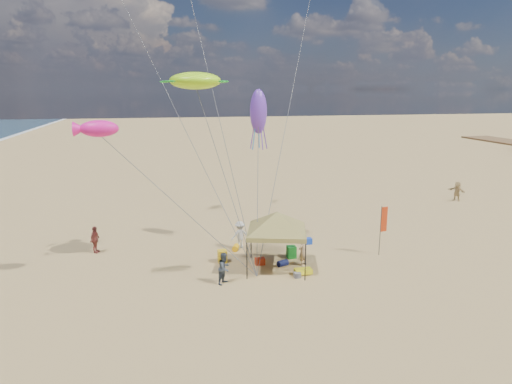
{
  "coord_description": "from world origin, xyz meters",
  "views": [
    {
      "loc": [
        -5.23,
        -21.13,
        9.61
      ],
      "look_at": [
        0.0,
        3.0,
        4.0
      ],
      "focal_mm": 31.81,
      "sensor_mm": 36.0,
      "label": 1
    }
  ],
  "objects_px": {
    "person_far_c": "(457,191)",
    "person_far_a": "(95,240)",
    "feather_flag": "(383,222)",
    "beach_cart": "(303,271)",
    "cooler_blue": "(307,241)",
    "canopy_tent": "(277,214)",
    "person_near_a": "(303,251)",
    "chair_green": "(291,252)",
    "person_near_c": "(240,235)",
    "cooler_red": "(260,261)",
    "chair_yellow": "(222,256)",
    "person_near_b": "(224,268)"
  },
  "relations": [
    {
      "from": "person_far_c",
      "to": "person_far_a",
      "type": "bearing_deg",
      "value": -102.11
    },
    {
      "from": "feather_flag",
      "to": "beach_cart",
      "type": "xyz_separation_m",
      "value": [
        -5.46,
        -1.87,
        -1.8
      ]
    },
    {
      "from": "cooler_blue",
      "to": "person_far_a",
      "type": "relative_size",
      "value": 0.33
    },
    {
      "from": "canopy_tent",
      "to": "person_near_a",
      "type": "xyz_separation_m",
      "value": [
        1.55,
        0.19,
        -2.31
      ]
    },
    {
      "from": "feather_flag",
      "to": "person_far_a",
      "type": "relative_size",
      "value": 1.82
    },
    {
      "from": "feather_flag",
      "to": "person_near_a",
      "type": "xyz_separation_m",
      "value": [
        -5.08,
        -0.56,
        -1.2
      ]
    },
    {
      "from": "cooler_blue",
      "to": "chair_green",
      "type": "relative_size",
      "value": 0.77
    },
    {
      "from": "person_near_a",
      "to": "person_near_c",
      "type": "relative_size",
      "value": 0.92
    },
    {
      "from": "person_near_c",
      "to": "person_far_a",
      "type": "xyz_separation_m",
      "value": [
        -8.62,
        1.08,
        -0.04
      ]
    },
    {
      "from": "cooler_red",
      "to": "cooler_blue",
      "type": "bearing_deg",
      "value": 36.59
    },
    {
      "from": "cooler_blue",
      "to": "chair_yellow",
      "type": "relative_size",
      "value": 0.77
    },
    {
      "from": "canopy_tent",
      "to": "person_far_c",
      "type": "relative_size",
      "value": 3.37
    },
    {
      "from": "cooler_red",
      "to": "person_near_b",
      "type": "xyz_separation_m",
      "value": [
        -2.3,
        -2.08,
        0.63
      ]
    },
    {
      "from": "person_near_c",
      "to": "person_far_a",
      "type": "relative_size",
      "value": 1.05
    },
    {
      "from": "beach_cart",
      "to": "feather_flag",
      "type": "bearing_deg",
      "value": 18.92
    },
    {
      "from": "cooler_blue",
      "to": "chair_yellow",
      "type": "distance_m",
      "value": 6.05
    },
    {
      "from": "chair_green",
      "to": "person_far_a",
      "type": "height_order",
      "value": "person_far_a"
    },
    {
      "from": "cooler_blue",
      "to": "person_near_c",
      "type": "xyz_separation_m",
      "value": [
        -4.34,
        0.11,
        0.68
      ]
    },
    {
      "from": "feather_flag",
      "to": "person_far_a",
      "type": "xyz_separation_m",
      "value": [
        -16.63,
        3.95,
        -1.18
      ]
    },
    {
      "from": "feather_flag",
      "to": "person_near_b",
      "type": "xyz_separation_m",
      "value": [
        -9.7,
        -2.08,
        -1.18
      ]
    },
    {
      "from": "canopy_tent",
      "to": "beach_cart",
      "type": "xyz_separation_m",
      "value": [
        1.18,
        -1.12,
        -2.91
      ]
    },
    {
      "from": "canopy_tent",
      "to": "feather_flag",
      "type": "height_order",
      "value": "canopy_tent"
    },
    {
      "from": "canopy_tent",
      "to": "beach_cart",
      "type": "height_order",
      "value": "canopy_tent"
    },
    {
      "from": "person_near_b",
      "to": "chair_yellow",
      "type": "bearing_deg",
      "value": 35.13
    },
    {
      "from": "canopy_tent",
      "to": "beach_cart",
      "type": "bearing_deg",
      "value": -43.59
    },
    {
      "from": "cooler_red",
      "to": "chair_green",
      "type": "height_order",
      "value": "chair_green"
    },
    {
      "from": "chair_green",
      "to": "person_far_c",
      "type": "xyz_separation_m",
      "value": [
        18.22,
        10.26,
        0.52
      ]
    },
    {
      "from": "feather_flag",
      "to": "cooler_blue",
      "type": "height_order",
      "value": "feather_flag"
    },
    {
      "from": "person_near_a",
      "to": "person_near_c",
      "type": "height_order",
      "value": "person_near_c"
    },
    {
      "from": "cooler_blue",
      "to": "person_far_a",
      "type": "xyz_separation_m",
      "value": [
        -12.96,
        1.19,
        0.63
      ]
    },
    {
      "from": "cooler_red",
      "to": "canopy_tent",
      "type": "bearing_deg",
      "value": -44.61
    },
    {
      "from": "person_near_a",
      "to": "person_far_c",
      "type": "bearing_deg",
      "value": 179.28
    },
    {
      "from": "canopy_tent",
      "to": "cooler_blue",
      "type": "relative_size",
      "value": 10.79
    },
    {
      "from": "person_far_a",
      "to": "beach_cart",
      "type": "bearing_deg",
      "value": -97.17
    },
    {
      "from": "chair_yellow",
      "to": "person_far_c",
      "type": "bearing_deg",
      "value": 24.42
    },
    {
      "from": "chair_yellow",
      "to": "person_far_a",
      "type": "bearing_deg",
      "value": 156.61
    },
    {
      "from": "cooler_blue",
      "to": "beach_cart",
      "type": "bearing_deg",
      "value": -111.08
    },
    {
      "from": "person_near_a",
      "to": "chair_yellow",
      "type": "bearing_deg",
      "value": -51.09
    },
    {
      "from": "person_far_c",
      "to": "canopy_tent",
      "type": "bearing_deg",
      "value": -84.51
    },
    {
      "from": "chair_yellow",
      "to": "person_far_a",
      "type": "relative_size",
      "value": 0.43
    },
    {
      "from": "chair_green",
      "to": "cooler_blue",
      "type": "bearing_deg",
      "value": 51.22
    },
    {
      "from": "cooler_blue",
      "to": "person_far_c",
      "type": "distance_m",
      "value": 18.45
    },
    {
      "from": "canopy_tent",
      "to": "feather_flag",
      "type": "distance_m",
      "value": 6.77
    },
    {
      "from": "feather_flag",
      "to": "person_near_a",
      "type": "relative_size",
      "value": 1.87
    },
    {
      "from": "cooler_red",
      "to": "person_near_c",
      "type": "height_order",
      "value": "person_near_c"
    },
    {
      "from": "cooler_red",
      "to": "person_near_b",
      "type": "relative_size",
      "value": 0.33
    },
    {
      "from": "canopy_tent",
      "to": "person_near_b",
      "type": "height_order",
      "value": "canopy_tent"
    },
    {
      "from": "cooler_red",
      "to": "chair_yellow",
      "type": "bearing_deg",
      "value": 157.75
    },
    {
      "from": "chair_yellow",
      "to": "person_near_a",
      "type": "xyz_separation_m",
      "value": [
        4.32,
        -1.38,
        0.45
      ]
    },
    {
      "from": "chair_yellow",
      "to": "beach_cart",
      "type": "height_order",
      "value": "chair_yellow"
    }
  ]
}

